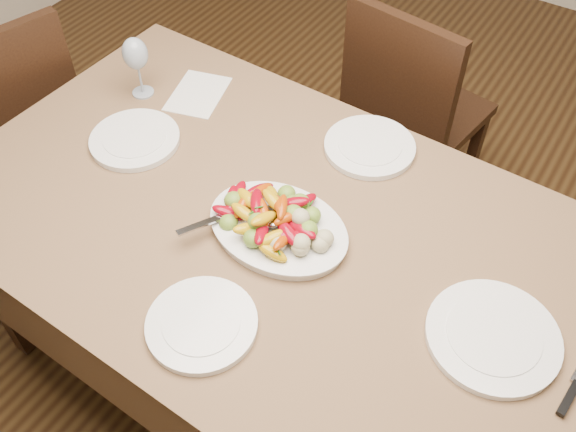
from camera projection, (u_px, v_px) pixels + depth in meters
The scene contains 14 objects.
floor at pixel (278, 423), 2.06m from camera, with size 6.00×6.00×0.00m, color #382411.
dining_table at pixel (288, 315), 1.89m from camera, with size 1.84×1.04×0.76m, color brown.
chair_far at pixel (419, 112), 2.36m from camera, with size 0.42×0.42×0.95m, color black, non-canonical shape.
chair_left at pixel (11, 127), 2.30m from camera, with size 0.42×0.42×0.95m, color black, non-canonical shape.
serving_platter at pixel (278, 230), 1.59m from camera, with size 0.36×0.26×0.02m, color white.
roasted_vegetables at pixel (278, 215), 1.55m from camera, with size 0.29×0.20×0.09m, color maroon, non-canonical shape.
serving_spoon at pixel (248, 218), 1.57m from camera, with size 0.28×0.06×0.03m, color #9EA0A8, non-canonical shape.
plate_left at pixel (135, 140), 1.82m from camera, with size 0.25×0.25×0.02m, color white.
plate_right at pixel (493, 337), 1.40m from camera, with size 0.29×0.29×0.02m, color white.
plate_far at pixel (370, 147), 1.80m from camera, with size 0.26×0.26×0.02m, color white.
plate_near at pixel (202, 324), 1.42m from camera, with size 0.25×0.25×0.02m, color white.
wine_glass at pixel (138, 65), 1.90m from camera, with size 0.08×0.08×0.20m, color #8C99A5, non-canonical shape.
menu_card at pixel (198, 94), 1.97m from camera, with size 0.15×0.21×0.00m, color silver.
table_knife at pixel (575, 383), 1.33m from camera, with size 0.02×0.20×0.01m, color #9EA0A8, non-canonical shape.
Camera 1 is at (0.49, -0.71, 1.99)m, focal length 40.00 mm.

